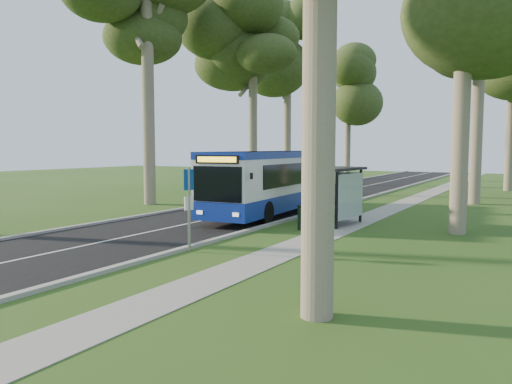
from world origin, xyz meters
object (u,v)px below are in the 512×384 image
bus (276,181)px  litter_bin (304,217)px  car_white (270,183)px  bus_shelter (336,185)px  bus_stop_sign (189,200)px  car_silver (313,178)px

bus → litter_bin: 5.51m
litter_bin → car_white: 18.53m
bus_shelter → litter_bin: (-0.81, -1.65, -1.29)m
bus_stop_sign → car_silver: size_ratio=0.68×
bus_stop_sign → litter_bin: bus_stop_sign is taller
litter_bin → car_white: bearing=122.8°
car_white → bus_stop_sign: bearing=-86.0°
bus_stop_sign → litter_bin: size_ratio=2.70×
bus → car_silver: 20.93m
bus_stop_sign → bus_shelter: bus_stop_sign is taller
bus → car_silver: bus is taller
bus_stop_sign → car_silver: 31.26m
bus → litter_bin: size_ratio=12.12×
litter_bin → car_white: size_ratio=0.25×
car_silver → bus_stop_sign: bearing=-62.1°
car_white → litter_bin: bearing=-74.9°
car_white → car_silver: car_white is taller
bus_stop_sign → car_silver: bus_stop_sign is taller
bus_stop_sign → car_white: size_ratio=0.68×
bus_shelter → car_white: size_ratio=0.76×
bus_stop_sign → car_white: 23.31m
bus → litter_bin: (3.47, -4.12, -1.18)m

